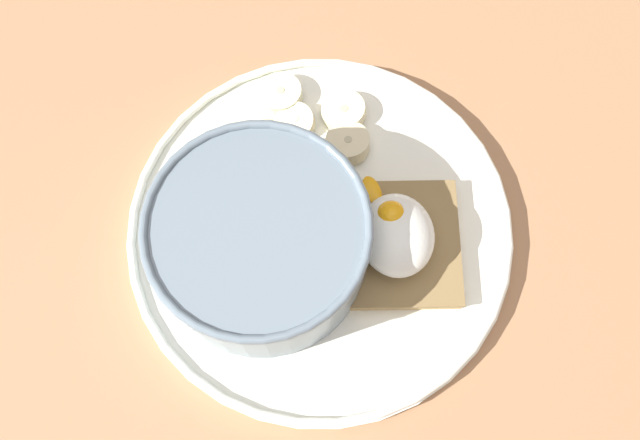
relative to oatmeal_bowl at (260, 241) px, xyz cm
name	(u,v)px	position (x,y,z in cm)	size (l,w,h in cm)	color
ground_plane	(320,237)	(1.62, -4.13, -5.51)	(120.00, 120.00, 2.00)	#A57651
plate	(320,230)	(1.62, -4.13, -3.71)	(27.80, 27.80, 1.60)	white
oatmeal_bowl	(260,241)	(0.00, 0.00, 0.00)	(14.72, 14.72, 6.97)	slate
toast_slice	(393,245)	(-0.27, -9.16, -2.77)	(9.90, 9.90, 1.31)	olive
poached_egg	(396,233)	(-0.14, -9.12, -0.49)	(8.15, 5.11, 3.55)	white
banana_slice_front	(295,122)	(9.97, -3.05, -2.90)	(3.99, 4.04, 1.49)	#FBEABF
banana_slice_left	(245,143)	(8.55, 0.82, -2.74)	(4.18, 4.27, 1.70)	beige
banana_slice_back	(348,143)	(7.78, -6.78, -2.73)	(4.18, 4.06, 1.81)	beige
banana_slice_right	(344,111)	(10.52, -6.77, -2.91)	(4.60, 4.64, 1.49)	#F6E6B0
banana_slice_inner	(281,94)	(12.39, -2.15, -2.87)	(4.56, 4.58, 1.40)	#E9E9BC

